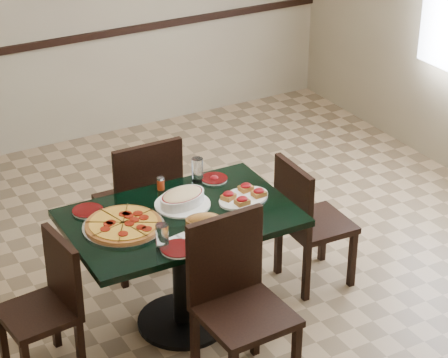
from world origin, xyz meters
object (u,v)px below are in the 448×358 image
chair_right (306,217)px  chair_left (49,300)px  chair_far (142,198)px  lasagna_casserole (182,198)px  pepperoni_pizza (123,225)px  chair_near (236,294)px  bread_basket (203,222)px  main_table (181,243)px  bruschetta_platter (244,196)px

chair_right → chair_left: 1.68m
chair_far → lasagna_casserole: 0.59m
pepperoni_pizza → lasagna_casserole: 0.40m
chair_far → chair_near: (-0.01, -1.20, 0.00)m
bread_basket → pepperoni_pizza: bearing=165.7°
main_table → chair_far: bearing=87.0°
chair_near → bread_basket: 0.45m
pepperoni_pizza → bread_basket: bread_basket is taller
chair_near → bruschetta_platter: (0.37, 0.55, 0.23)m
chair_near → chair_right: chair_near is taller
chair_far → bruschetta_platter: (0.36, -0.65, 0.23)m
chair_far → bruschetta_platter: 0.78m
chair_near → chair_right: (0.84, 0.58, -0.06)m
chair_far → chair_right: size_ratio=1.12×
chair_left → bruschetta_platter: size_ratio=2.14×
chair_near → pepperoni_pizza: size_ratio=2.13×
pepperoni_pizza → main_table: bearing=-5.2°
chair_right → bread_basket: chair_right is taller
pepperoni_pizza → bread_basket: size_ratio=2.04×
chair_far → chair_right: bearing=143.6°
chair_left → lasagna_casserole: lasagna_casserole is taller
chair_near → chair_right: size_ratio=1.12×
chair_left → bread_basket: bread_basket is taller
bread_basket → chair_right: bearing=29.1°
lasagna_casserole → bread_basket: lasagna_casserole is taller
main_table → chair_left: chair_left is taller
chair_right → chair_near: bearing=126.7°
pepperoni_pizza → bread_basket: bearing=-29.9°
bread_basket → bruschetta_platter: size_ratio=0.59×
chair_near → bruschetta_platter: bearing=54.1°
pepperoni_pizza → bread_basket: 0.44m
chair_near → chair_right: 1.02m
pepperoni_pizza → bruschetta_platter: bruschetta_platter is taller
chair_right → chair_left: (-1.68, -0.01, -0.03)m
main_table → chair_near: size_ratio=1.34×
lasagna_casserole → chair_right: bearing=-20.4°
bread_basket → bruschetta_platter: 0.40m
chair_right → bread_basket: 0.91m
chair_left → lasagna_casserole: bearing=90.0°
main_table → lasagna_casserole: 0.25m
chair_left → bread_basket: 0.93m
chair_right → lasagna_casserole: bearing=86.4°
chair_right → pepperoni_pizza: size_ratio=1.90×
main_table → chair_left: 0.81m
chair_near → lasagna_casserole: 0.71m
chair_far → pepperoni_pizza: size_ratio=2.12×
bread_basket → main_table: bearing=119.4°
lasagna_casserole → bread_basket: size_ratio=1.48×
main_table → lasagna_casserole: lasagna_casserole is taller
chair_far → bread_basket: chair_far is taller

